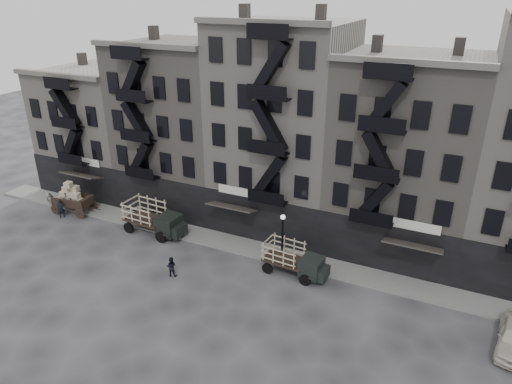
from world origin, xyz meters
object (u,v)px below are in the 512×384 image
at_px(horse, 48,198).
at_px(wagon, 71,195).
at_px(pedestrian_mid, 171,267).
at_px(pedestrian_west, 61,208).
at_px(stake_truck_east, 294,257).
at_px(stake_truck_west, 153,216).

relative_size(horse, wagon, 0.49).
height_order(wagon, pedestrian_mid, wagon).
bearing_deg(pedestrian_west, stake_truck_east, -53.61).
relative_size(wagon, stake_truck_west, 0.68).
relative_size(stake_truck_east, pedestrian_mid, 3.15).
bearing_deg(pedestrian_mid, stake_truck_west, -63.68).
xyz_separation_m(wagon, stake_truck_east, (22.31, -0.70, -0.38)).
bearing_deg(stake_truck_west, pedestrian_mid, -40.15).
bearing_deg(stake_truck_east, pedestrian_west, -174.16).
distance_m(horse, wagon, 3.34).
bearing_deg(wagon, stake_truck_west, -7.47).
bearing_deg(horse, wagon, -69.03).
distance_m(pedestrian_west, pedestrian_mid, 14.88).
relative_size(stake_truck_west, pedestrian_west, 3.09).
xyz_separation_m(horse, stake_truck_east, (25.50, -0.69, 0.59)).
distance_m(stake_truck_east, pedestrian_west, 22.44).
distance_m(stake_truck_west, pedestrian_mid, 6.99).
bearing_deg(pedestrian_mid, stake_truck_east, -173.57).
distance_m(wagon, pedestrian_mid, 15.16).
distance_m(wagon, stake_truck_west, 9.28).
bearing_deg(pedestrian_west, stake_truck_west, -47.32).
xyz_separation_m(stake_truck_east, pedestrian_west, (-22.42, -0.62, -0.46)).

